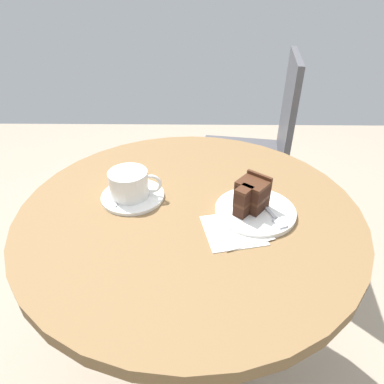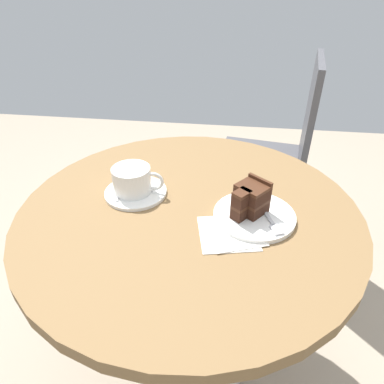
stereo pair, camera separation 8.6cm
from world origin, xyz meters
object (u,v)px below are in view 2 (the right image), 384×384
object	(u,v)px
teaspoon	(117,187)
cake_plate	(254,216)
saucer	(136,192)
cake_slice	(250,199)
napkin	(231,233)
coffee_cup	(133,179)
cafe_chair	(282,146)
fork	(270,220)

from	to	relation	value
teaspoon	cake_plate	xyz separation A→B (m)	(0.37, -0.07, -0.01)
saucer	cake_slice	bearing A→B (deg)	-10.81
napkin	saucer	bearing A→B (deg)	153.38
coffee_cup	cake_plate	distance (m)	0.33
coffee_cup	teaspoon	bearing A→B (deg)	170.76
coffee_cup	cafe_chair	world-z (taller)	cafe_chair
coffee_cup	cake_plate	xyz separation A→B (m)	(0.32, -0.06, -0.04)
cake_plate	cake_slice	world-z (taller)	cake_slice
fork	napkin	xyz separation A→B (m)	(-0.09, -0.04, -0.01)
saucer	cake_slice	xyz separation A→B (m)	(0.30, -0.06, 0.04)
teaspoon	coffee_cup	bearing A→B (deg)	-117.53
fork	cafe_chair	world-z (taller)	cafe_chair
coffee_cup	cake_plate	world-z (taller)	coffee_cup
coffee_cup	saucer	bearing A→B (deg)	14.08
saucer	cake_plate	distance (m)	0.32
cake_slice	cafe_chair	xyz separation A→B (m)	(0.16, 0.69, -0.19)
saucer	fork	distance (m)	0.36
saucer	cake_plate	bearing A→B (deg)	-11.50
fork	cafe_chair	size ratio (longest dim) A/B	0.15
teaspoon	napkin	distance (m)	0.34
saucer	fork	world-z (taller)	fork
saucer	cafe_chair	world-z (taller)	cafe_chair
coffee_cup	teaspoon	distance (m)	0.06
cafe_chair	cake_plate	bearing A→B (deg)	-2.71
saucer	cake_slice	distance (m)	0.31
fork	napkin	distance (m)	0.10
cake_slice	teaspoon	bearing A→B (deg)	169.72
teaspoon	cafe_chair	bearing A→B (deg)	-57.52
cafe_chair	teaspoon	bearing A→B (deg)	-30.23
cake_plate	saucer	bearing A→B (deg)	168.50
cafe_chair	fork	bearing A→B (deg)	0.43
napkin	fork	bearing A→B (deg)	25.73
saucer	teaspoon	world-z (taller)	teaspoon
fork	teaspoon	bearing A→B (deg)	-123.71
cake_slice	cafe_chair	distance (m)	0.74
cake_slice	cafe_chair	world-z (taller)	cafe_chair
coffee_cup	cake_slice	xyz separation A→B (m)	(0.31, -0.06, 0.00)
coffee_cup	cake_slice	distance (m)	0.31
cafe_chair	coffee_cup	bearing A→B (deg)	-27.09
teaspoon	fork	size ratio (longest dim) A/B	0.72
cake_plate	cake_slice	bearing A→B (deg)	154.44
coffee_cup	cake_slice	size ratio (longest dim) A/B	1.34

